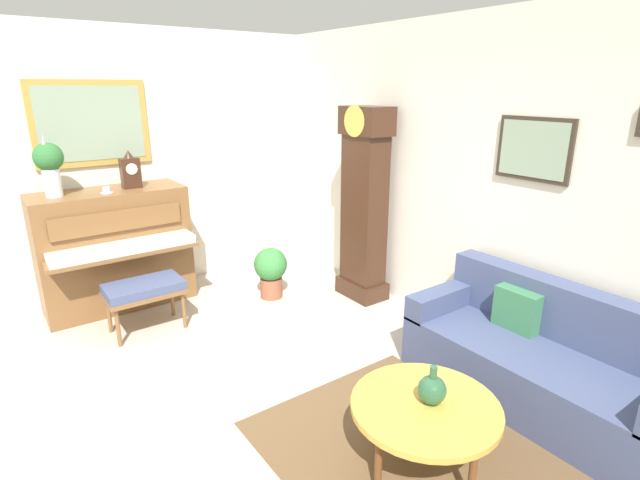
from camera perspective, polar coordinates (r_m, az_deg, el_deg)
ground_plane at (r=3.79m, az=-11.30°, el=-19.30°), size 6.40×6.00×0.10m
wall_left at (r=5.59m, az=-23.71°, el=8.02°), size 0.13×4.90×2.80m
wall_back at (r=4.61m, az=15.83°, el=6.95°), size 5.30×0.13×2.80m
area_rug at (r=3.30m, az=12.15°, el=-24.77°), size 2.10×1.50×0.01m
piano at (r=5.39m, az=-22.98°, el=-0.93°), size 0.87×1.44×1.22m
piano_bench at (r=4.79m, az=-19.99°, el=-5.57°), size 0.42×0.70×0.48m
grandfather_clock at (r=5.09m, az=5.20°, el=3.48°), size 0.52×0.34×2.03m
couch at (r=3.95m, az=24.67°, el=-12.79°), size 1.90×0.80×0.84m
coffee_table at (r=3.07m, az=12.27°, el=-18.78°), size 0.88×0.88×0.44m
mantel_clock at (r=5.27m, az=-21.42°, el=7.57°), size 0.13×0.18×0.38m
flower_vase at (r=5.12m, az=-29.26°, el=7.91°), size 0.26×0.26×0.58m
teacup at (r=5.12m, az=-23.81°, el=5.34°), size 0.12×0.12×0.06m
green_jug at (r=3.03m, az=13.04°, el=-16.77°), size 0.17×0.17×0.24m
potted_plant at (r=5.26m, az=-5.83°, el=-3.43°), size 0.36×0.36×0.56m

